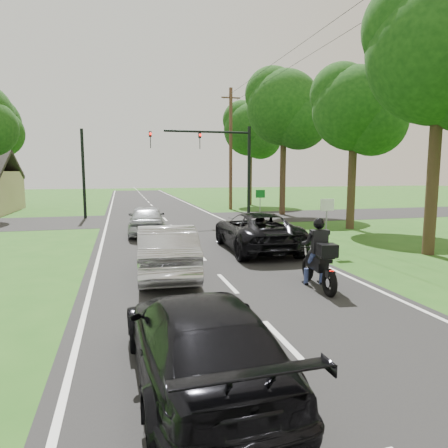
% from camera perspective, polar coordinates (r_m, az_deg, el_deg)
% --- Properties ---
extents(ground, '(140.00, 140.00, 0.00)m').
position_cam_1_polar(ground, '(11.37, 0.48, -8.52)').
color(ground, '#255618').
rests_on(ground, ground).
extents(road, '(8.00, 100.00, 0.01)m').
position_cam_1_polar(road, '(20.98, -6.63, -1.18)').
color(road, black).
rests_on(road, ground).
extents(cross_road, '(60.00, 7.00, 0.01)m').
position_cam_1_polar(cross_road, '(26.89, -8.41, 0.67)').
color(cross_road, black).
rests_on(cross_road, ground).
extents(motorcycle_rider, '(0.68, 2.25, 1.94)m').
position_cam_1_polar(motorcycle_rider, '(11.06, 13.48, -5.11)').
color(motorcycle_rider, black).
rests_on(motorcycle_rider, ground).
extents(dark_suv, '(2.74, 5.61, 1.53)m').
position_cam_1_polar(dark_suv, '(16.06, 4.61, -1.00)').
color(dark_suv, black).
rests_on(dark_suv, road).
extents(silver_sedan, '(1.90, 4.77, 1.54)m').
position_cam_1_polar(silver_sedan, '(12.18, -8.25, -3.74)').
color(silver_sedan, '#B2B2B7').
rests_on(silver_sedan, road).
extents(silver_suv, '(2.05, 4.54, 1.51)m').
position_cam_1_polar(silver_suv, '(20.27, -10.98, 0.60)').
color(silver_suv, '#A9ADB1').
rests_on(silver_suv, road).
extents(dark_car_behind, '(2.08, 4.76, 1.36)m').
position_cam_1_polar(dark_car_behind, '(6.07, -3.56, -16.15)').
color(dark_car_behind, black).
rests_on(dark_car_behind, road).
extents(traffic_signal, '(6.38, 0.44, 6.00)m').
position_cam_1_polar(traffic_signal, '(25.34, -0.45, 9.70)').
color(traffic_signal, black).
rests_on(traffic_signal, ground).
extents(signal_pole_far, '(0.20, 0.20, 6.00)m').
position_cam_1_polar(signal_pole_far, '(28.65, -19.43, 6.74)').
color(signal_pole_far, black).
rests_on(signal_pole_far, ground).
extents(utility_pole_far, '(1.60, 0.28, 10.00)m').
position_cam_1_polar(utility_pole_far, '(33.85, 0.96, 10.72)').
color(utility_pole_far, brown).
rests_on(utility_pole_far, ground).
extents(sign_white, '(0.55, 0.07, 2.12)m').
position_cam_1_polar(sign_white, '(15.57, 14.48, 1.56)').
color(sign_white, slate).
rests_on(sign_white, ground).
extents(sign_green, '(0.55, 0.07, 2.12)m').
position_cam_1_polar(sign_green, '(22.94, 5.20, 3.56)').
color(sign_green, slate).
rests_on(sign_green, ground).
extents(tree_row_c, '(4.80, 4.65, 8.76)m').
position_cam_1_polar(tree_row_c, '(23.30, 18.95, 14.69)').
color(tree_row_c, '#332316').
rests_on(tree_row_c, ground).
extents(tree_row_d, '(5.76, 5.58, 10.45)m').
position_cam_1_polar(tree_row_d, '(30.12, 9.29, 15.53)').
color(tree_row_d, '#332316').
rests_on(tree_row_d, ground).
extents(tree_row_e, '(5.28, 5.12, 9.61)m').
position_cam_1_polar(tree_row_e, '(38.55, 4.24, 12.90)').
color(tree_row_e, '#332316').
rests_on(tree_row_e, ground).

